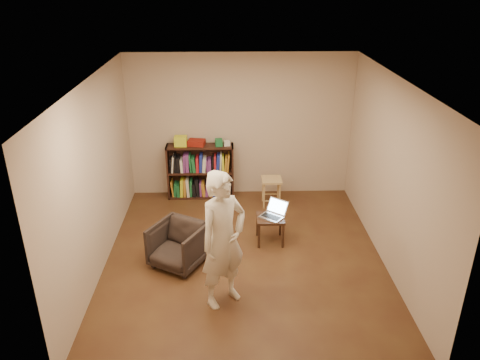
{
  "coord_description": "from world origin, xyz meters",
  "views": [
    {
      "loc": [
        -0.22,
        -5.76,
        3.86
      ],
      "look_at": [
        -0.05,
        0.35,
        1.1
      ],
      "focal_mm": 35.0,
      "sensor_mm": 36.0,
      "label": 1
    }
  ],
  "objects_px": {
    "bookshelf": "(201,174)",
    "laptop": "(274,213)",
    "side_table": "(270,221)",
    "stool": "(271,184)",
    "armchair": "(178,245)",
    "person": "(223,240)"
  },
  "relations": [
    {
      "from": "bookshelf",
      "to": "armchair",
      "type": "bearing_deg",
      "value": -95.5
    },
    {
      "from": "person",
      "to": "armchair",
      "type": "bearing_deg",
      "value": 89.96
    },
    {
      "from": "person",
      "to": "stool",
      "type": "bearing_deg",
      "value": 34.29
    },
    {
      "from": "laptop",
      "to": "person",
      "type": "xyz_separation_m",
      "value": [
        -0.75,
        -1.43,
        0.41
      ]
    },
    {
      "from": "bookshelf",
      "to": "side_table",
      "type": "distance_m",
      "value": 1.99
    },
    {
      "from": "laptop",
      "to": "stool",
      "type": "bearing_deg",
      "value": 124.53
    },
    {
      "from": "bookshelf",
      "to": "laptop",
      "type": "xyz_separation_m",
      "value": [
        1.19,
        -1.61,
        0.04
      ]
    },
    {
      "from": "armchair",
      "to": "bookshelf",
      "type": "bearing_deg",
      "value": 113.92
    },
    {
      "from": "laptop",
      "to": "side_table",
      "type": "bearing_deg",
      "value": -112.78
    },
    {
      "from": "side_table",
      "to": "bookshelf",
      "type": "bearing_deg",
      "value": 124.81
    },
    {
      "from": "stool",
      "to": "armchair",
      "type": "relative_size",
      "value": 0.73
    },
    {
      "from": "armchair",
      "to": "side_table",
      "type": "distance_m",
      "value": 1.47
    },
    {
      "from": "stool",
      "to": "armchair",
      "type": "bearing_deg",
      "value": -129.07
    },
    {
      "from": "stool",
      "to": "side_table",
      "type": "bearing_deg",
      "value": -95.89
    },
    {
      "from": "side_table",
      "to": "laptop",
      "type": "xyz_separation_m",
      "value": [
        0.05,
        0.03,
        0.13
      ]
    },
    {
      "from": "stool",
      "to": "laptop",
      "type": "bearing_deg",
      "value": -93.56
    },
    {
      "from": "side_table",
      "to": "laptop",
      "type": "relative_size",
      "value": 0.89
    },
    {
      "from": "armchair",
      "to": "laptop",
      "type": "relative_size",
      "value": 1.43
    },
    {
      "from": "stool",
      "to": "person",
      "type": "bearing_deg",
      "value": -107.42
    },
    {
      "from": "side_table",
      "to": "laptop",
      "type": "height_order",
      "value": "laptop"
    },
    {
      "from": "stool",
      "to": "armchair",
      "type": "xyz_separation_m",
      "value": [
        -1.48,
        -1.82,
        -0.09
      ]
    },
    {
      "from": "bookshelf",
      "to": "stool",
      "type": "bearing_deg",
      "value": -17.17
    }
  ]
}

